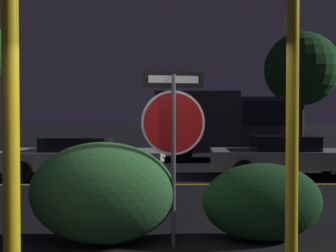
# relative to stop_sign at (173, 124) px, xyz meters

# --- Properties ---
(road_center_stripe) EXTENTS (43.00, 0.12, 0.01)m
(road_center_stripe) POSITION_rel_stop_sign_xyz_m (-0.26, 4.78, -1.68)
(road_center_stripe) COLOR gold
(road_center_stripe) RESTS_ON ground_plane
(stop_sign) EXTENTS (0.87, 0.14, 2.39)m
(stop_sign) POSITION_rel_stop_sign_xyz_m (0.00, 0.00, 0.00)
(stop_sign) COLOR #4C4C51
(stop_sign) RESTS_ON ground_plane
(yellow_pole_left) EXTENTS (0.17, 0.17, 3.03)m
(yellow_pole_left) POSITION_rel_stop_sign_xyz_m (-1.66, -1.32, -0.16)
(yellow_pole_left) COLOR yellow
(yellow_pole_left) RESTS_ON ground_plane
(yellow_pole_right) EXTENTS (0.12, 0.12, 3.30)m
(yellow_pole_right) POSITION_rel_stop_sign_xyz_m (1.13, -1.42, -0.03)
(yellow_pole_right) COLOR yellow
(yellow_pole_right) RESTS_ON ground_plane
(hedge_bush_2) EXTENTS (2.04, 1.01, 1.42)m
(hedge_bush_2) POSITION_rel_stop_sign_xyz_m (-0.98, 0.12, -0.97)
(hedge_bush_2) COLOR #2D6633
(hedge_bush_2) RESTS_ON ground_plane
(hedge_bush_3) EXTENTS (1.71, 0.79, 1.12)m
(hedge_bush_3) POSITION_rel_stop_sign_xyz_m (1.28, 0.21, -1.12)
(hedge_bush_3) COLOR #19421E
(hedge_bush_3) RESTS_ON ground_plane
(passing_car_2) EXTENTS (4.79, 2.13, 1.21)m
(passing_car_2) POSITION_rel_stop_sign_xyz_m (-2.54, 5.96, -1.04)
(passing_car_2) COLOR silver
(passing_car_2) RESTS_ON ground_plane
(passing_car_3) EXTENTS (4.72, 2.08, 1.23)m
(passing_car_3) POSITION_rel_stop_sign_xyz_m (3.55, 5.99, -1.04)
(passing_car_3) COLOR #9E9EA3
(passing_car_3) RESTS_ON ground_plane
(delivery_truck) EXTENTS (5.64, 2.57, 2.85)m
(delivery_truck) POSITION_rel_stop_sign_xyz_m (2.44, 10.73, -0.08)
(delivery_truck) COLOR #2D2D33
(delivery_truck) RESTS_ON ground_plane
(tree_1) EXTENTS (4.06, 4.06, 6.53)m
(tree_1) POSITION_rel_stop_sign_xyz_m (7.52, 15.65, 2.81)
(tree_1) COLOR #422D1E
(tree_1) RESTS_ON ground_plane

